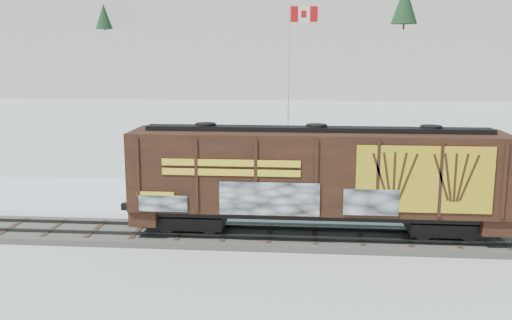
# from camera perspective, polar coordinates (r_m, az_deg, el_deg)

# --- Properties ---
(ground) EXTENTS (500.00, 500.00, 0.00)m
(ground) POSITION_cam_1_polar(r_m,az_deg,el_deg) (25.98, -3.03, -7.82)
(ground) COLOR white
(ground) RESTS_ON ground
(rail_track) EXTENTS (50.00, 3.40, 0.43)m
(rail_track) POSITION_cam_1_polar(r_m,az_deg,el_deg) (25.93, -3.04, -7.51)
(rail_track) COLOR #59544C
(rail_track) RESTS_ON ground
(parking_strip) EXTENTS (40.00, 8.00, 0.03)m
(parking_strip) POSITION_cam_1_polar(r_m,az_deg,el_deg) (33.11, -1.23, -3.69)
(parking_strip) COLOR white
(parking_strip) RESTS_ON ground
(hillside) EXTENTS (360.00, 110.00, 93.00)m
(hillside) POSITION_cam_1_polar(r_m,az_deg,el_deg) (164.33, 3.85, 12.83)
(hillside) COLOR white
(hillside) RESTS_ON ground
(hopper_railcar) EXTENTS (16.03, 3.06, 4.68)m
(hopper_railcar) POSITION_cam_1_polar(r_m,az_deg,el_deg) (24.94, 5.98, -1.46)
(hopper_railcar) COLOR black
(hopper_railcar) RESTS_ON rail_track
(flagpole) EXTENTS (2.30, 0.90, 11.38)m
(flagpole) POSITION_cam_1_polar(r_m,az_deg,el_deg) (38.14, 3.39, 4.59)
(flagpole) COLOR silver
(flagpole) RESTS_ON ground
(car_silver) EXTENTS (4.90, 2.60, 1.59)m
(car_silver) POSITION_cam_1_polar(r_m,az_deg,el_deg) (33.01, -8.47, -2.41)
(car_silver) COLOR #B3B6BB
(car_silver) RESTS_ON parking_strip
(car_white) EXTENTS (5.48, 3.78, 1.71)m
(car_white) POSITION_cam_1_polar(r_m,az_deg,el_deg) (33.74, -7.04, -1.97)
(car_white) COLOR silver
(car_white) RESTS_ON parking_strip
(car_dark) EXTENTS (4.70, 3.44, 1.26)m
(car_dark) POSITION_cam_1_polar(r_m,az_deg,el_deg) (31.25, 12.64, -3.61)
(car_dark) COLOR black
(car_dark) RESTS_ON parking_strip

